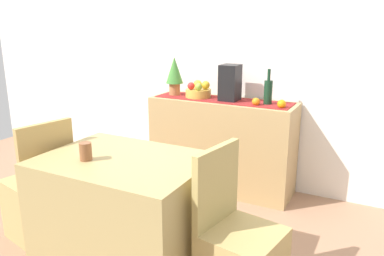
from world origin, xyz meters
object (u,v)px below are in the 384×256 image
at_px(wine_bottle, 268,92).
at_px(potted_plant, 174,73).
at_px(fruit_bowl, 198,93).
at_px(chair_near_window, 41,203).
at_px(coffee_cup, 86,151).
at_px(dining_table, 126,213).
at_px(coffee_maker, 230,83).
at_px(sideboard_console, 221,145).

xyz_separation_m(wine_bottle, potted_plant, (-0.92, -0.00, 0.10)).
bearing_deg(fruit_bowl, chair_near_window, -112.70).
bearing_deg(potted_plant, coffee_cup, -80.51).
xyz_separation_m(potted_plant, coffee_cup, (0.26, -1.53, -0.28)).
distance_m(potted_plant, dining_table, 1.63).
bearing_deg(potted_plant, fruit_bowl, 0.00).
xyz_separation_m(fruit_bowl, chair_near_window, (-0.59, -1.41, -0.64)).
xyz_separation_m(fruit_bowl, coffee_maker, (0.31, 0.00, 0.12)).
height_order(fruit_bowl, chair_near_window, fruit_bowl).
relative_size(dining_table, coffee_cup, 9.29).
bearing_deg(wine_bottle, chair_near_window, -131.68).
height_order(potted_plant, dining_table, potted_plant).
bearing_deg(potted_plant, wine_bottle, 0.00).
bearing_deg(coffee_maker, fruit_bowl, 180.00).
height_order(dining_table, chair_near_window, chair_near_window).
height_order(sideboard_console, coffee_maker, coffee_maker).
relative_size(sideboard_console, potted_plant, 3.64).
distance_m(fruit_bowl, chair_near_window, 1.65).
xyz_separation_m(dining_table, chair_near_window, (-0.77, -0.00, -0.10)).
xyz_separation_m(sideboard_console, coffee_maker, (0.07, 0.00, 0.59)).
distance_m(wine_bottle, potted_plant, 0.93).
height_order(fruit_bowl, coffee_maker, coffee_maker).
distance_m(wine_bottle, coffee_cup, 1.68).
relative_size(fruit_bowl, coffee_cup, 2.17).
bearing_deg(coffee_maker, coffee_cup, -101.59).
distance_m(wine_bottle, chair_near_window, 2.01).
bearing_deg(coffee_maker, chair_near_window, -122.69).
xyz_separation_m(coffee_maker, coffee_cup, (-0.31, -1.53, -0.22)).
bearing_deg(coffee_cup, fruit_bowl, 90.05).
height_order(fruit_bowl, dining_table, fruit_bowl).
height_order(coffee_maker, coffee_cup, coffee_maker).
xyz_separation_m(wine_bottle, dining_table, (-0.48, -1.41, -0.60)).
height_order(sideboard_console, chair_near_window, chair_near_window).
distance_m(potted_plant, chair_near_window, 1.66).
xyz_separation_m(fruit_bowl, wine_bottle, (0.67, 0.00, 0.07)).
bearing_deg(dining_table, wine_bottle, 71.12).
distance_m(dining_table, coffee_cup, 0.48).
xyz_separation_m(potted_plant, dining_table, (0.44, -1.41, -0.70)).
bearing_deg(chair_near_window, coffee_cup, -11.43).
distance_m(coffee_maker, coffee_cup, 1.58).
distance_m(coffee_maker, dining_table, 1.55).
relative_size(coffee_maker, chair_near_window, 0.36).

